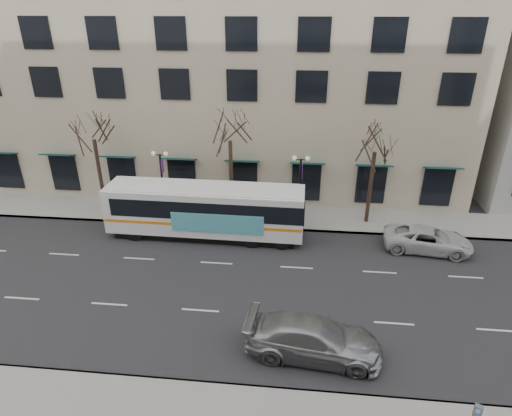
# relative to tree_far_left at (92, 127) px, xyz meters

# --- Properties ---
(ground) EXTENTS (160.00, 160.00, 0.00)m
(ground) POSITION_rel_tree_far_left_xyz_m (10.00, -8.80, -6.70)
(ground) COLOR black
(ground) RESTS_ON ground
(sidewalk_far) EXTENTS (80.00, 4.00, 0.15)m
(sidewalk_far) POSITION_rel_tree_far_left_xyz_m (15.00, 0.20, -6.62)
(sidewalk_far) COLOR gray
(sidewalk_far) RESTS_ON ground
(building_hotel) EXTENTS (40.00, 20.00, 24.00)m
(building_hotel) POSITION_rel_tree_far_left_xyz_m (8.00, 12.20, 5.30)
(building_hotel) COLOR tan
(building_hotel) RESTS_ON ground
(tree_far_left) EXTENTS (3.60, 3.60, 8.34)m
(tree_far_left) POSITION_rel_tree_far_left_xyz_m (0.00, 0.00, 0.00)
(tree_far_left) COLOR black
(tree_far_left) RESTS_ON ground
(tree_far_mid) EXTENTS (3.60, 3.60, 8.55)m
(tree_far_mid) POSITION_rel_tree_far_left_xyz_m (10.00, 0.00, 0.21)
(tree_far_mid) COLOR black
(tree_far_mid) RESTS_ON ground
(tree_far_right) EXTENTS (3.60, 3.60, 8.06)m
(tree_far_right) POSITION_rel_tree_far_left_xyz_m (20.00, 0.00, -0.28)
(tree_far_right) COLOR black
(tree_far_right) RESTS_ON ground
(lamp_post_left) EXTENTS (1.22, 0.45, 5.21)m
(lamp_post_left) POSITION_rel_tree_far_left_xyz_m (5.01, -0.60, -3.75)
(lamp_post_left) COLOR black
(lamp_post_left) RESTS_ON ground
(lamp_post_right) EXTENTS (1.22, 0.45, 5.21)m
(lamp_post_right) POSITION_rel_tree_far_left_xyz_m (15.01, -0.60, -3.75)
(lamp_post_right) COLOR black
(lamp_post_right) RESTS_ON ground
(city_bus) EXTENTS (13.47, 3.15, 3.64)m
(city_bus) POSITION_rel_tree_far_left_xyz_m (8.74, -3.01, -4.71)
(city_bus) COLOR white
(city_bus) RESTS_ON ground
(silver_car) EXTENTS (6.40, 3.07, 1.80)m
(silver_car) POSITION_rel_tree_far_left_xyz_m (15.85, -13.60, -5.80)
(silver_car) COLOR #989B9F
(silver_car) RESTS_ON ground
(white_pickup) EXTENTS (5.83, 3.20, 1.55)m
(white_pickup) POSITION_rel_tree_far_left_xyz_m (23.45, -3.47, -5.92)
(white_pickup) COLOR silver
(white_pickup) RESTS_ON ground
(pay_station) EXTENTS (0.34, 0.28, 1.34)m
(pay_station) POSITION_rel_tree_far_left_xyz_m (21.72, -17.11, -5.58)
(pay_station) COLOR slate
(pay_station) RESTS_ON sidewalk_near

